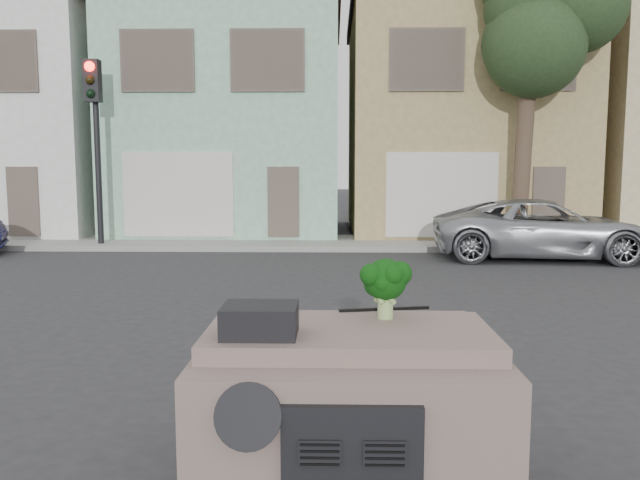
{
  "coord_description": "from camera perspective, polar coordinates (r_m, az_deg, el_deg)",
  "views": [
    {
      "loc": [
        -0.11,
        -7.27,
        2.19
      ],
      "look_at": [
        -0.28,
        0.5,
        1.3
      ],
      "focal_mm": 35.0,
      "sensor_mm": 36.0,
      "label": 1
    }
  ],
  "objects": [
    {
      "name": "ground_plane",
      "position": [
        7.59,
        2.04,
        -10.23
      ],
      "size": [
        120.0,
        120.0,
        0.0
      ],
      "primitive_type": "plane",
      "color": "#303033",
      "rests_on": "ground"
    },
    {
      "name": "sidewalk",
      "position": [
        17.9,
        1.59,
        -0.26
      ],
      "size": [
        40.0,
        3.0,
        0.15
      ],
      "primitive_type": "cube",
      "color": "gray",
      "rests_on": "ground"
    },
    {
      "name": "townhouse_white",
      "position": [
        24.39,
        -25.65,
        9.62
      ],
      "size": [
        7.2,
        8.2,
        7.55
      ],
      "primitive_type": "cube",
      "color": "white",
      "rests_on": "ground"
    },
    {
      "name": "townhouse_mint",
      "position": [
        22.09,
        -7.71,
        10.59
      ],
      "size": [
        7.2,
        8.2,
        7.55
      ],
      "primitive_type": "cube",
      "color": "#94C8A8",
      "rests_on": "ground"
    },
    {
      "name": "townhouse_tan",
      "position": [
        22.21,
        12.11,
        10.48
      ],
      "size": [
        7.2,
        8.2,
        7.55
      ],
      "primitive_type": "cube",
      "color": "tan",
      "rests_on": "ground"
    },
    {
      "name": "silver_pickup",
      "position": [
        16.16,
        19.62,
        -1.63
      ],
      "size": [
        5.46,
        2.91,
        1.46
      ],
      "primitive_type": "imported",
      "rotation": [
        0.0,
        0.0,
        1.47
      ],
      "color": "#A1A3A9",
      "rests_on": "ground"
    },
    {
      "name": "traffic_signal",
      "position": [
        17.95,
        -19.77,
        7.3
      ],
      "size": [
        0.4,
        0.4,
        5.1
      ],
      "primitive_type": "cube",
      "color": "black",
      "rests_on": "ground"
    },
    {
      "name": "tree_near",
      "position": [
        17.94,
        18.26,
        12.81
      ],
      "size": [
        4.4,
        4.0,
        8.5
      ],
      "primitive_type": "cube",
      "color": "#24391C",
      "rests_on": "ground"
    },
    {
      "name": "car_dashboard",
      "position": [
        4.57,
        2.59,
        -14.36
      ],
      "size": [
        2.0,
        1.8,
        1.12
      ],
      "primitive_type": "cube",
      "color": "#7C655D",
      "rests_on": "ground"
    },
    {
      "name": "instrument_hump",
      "position": [
        4.07,
        -5.51,
        -7.3
      ],
      "size": [
        0.48,
        0.38,
        0.2
      ],
      "primitive_type": "cube",
      "color": "black",
      "rests_on": "car_dashboard"
    },
    {
      "name": "wiper_arm",
      "position": [
        4.78,
        5.9,
        -6.29
      ],
      "size": [
        0.69,
        0.15,
        0.02
      ],
      "primitive_type": "cube",
      "rotation": [
        0.0,
        0.0,
        0.17
      ],
      "color": "black",
      "rests_on": "car_dashboard"
    },
    {
      "name": "broccoli",
      "position": [
        4.5,
        6.01,
        -4.37
      ],
      "size": [
        0.46,
        0.46,
        0.44
      ],
      "primitive_type": "cube",
      "rotation": [
        0.0,
        0.0,
        5.04
      ],
      "color": "black",
      "rests_on": "car_dashboard"
    }
  ]
}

